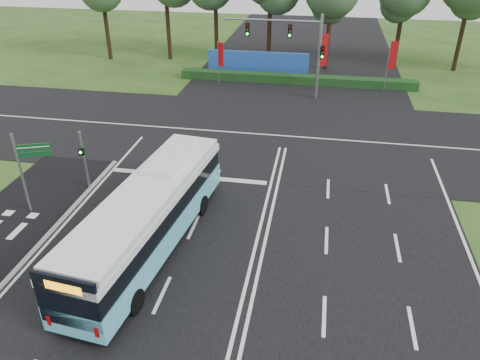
# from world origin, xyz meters

# --- Properties ---
(ground) EXTENTS (120.00, 120.00, 0.00)m
(ground) POSITION_xyz_m (0.00, 0.00, 0.00)
(ground) COLOR #2A4818
(ground) RESTS_ON ground
(road_main) EXTENTS (20.00, 120.00, 0.04)m
(road_main) POSITION_xyz_m (0.00, 0.00, 0.02)
(road_main) COLOR black
(road_main) RESTS_ON ground
(road_cross) EXTENTS (120.00, 14.00, 0.05)m
(road_cross) POSITION_xyz_m (0.00, 12.00, 0.03)
(road_cross) COLOR black
(road_cross) RESTS_ON ground
(kerb_strip) EXTENTS (0.25, 18.00, 0.12)m
(kerb_strip) POSITION_xyz_m (-10.10, -3.00, 0.06)
(kerb_strip) COLOR gray
(kerb_strip) RESTS_ON ground
(city_bus) EXTENTS (3.91, 12.45, 3.51)m
(city_bus) POSITION_xyz_m (-4.75, -2.07, 1.77)
(city_bus) COLOR #5CBED5
(city_bus) RESTS_ON ground
(pedestrian_signal) EXTENTS (0.33, 0.42, 3.57)m
(pedestrian_signal) POSITION_xyz_m (-10.20, 2.59, 1.95)
(pedestrian_signal) COLOR gray
(pedestrian_signal) RESTS_ON ground
(street_sign) EXTENTS (1.65, 0.69, 4.47)m
(street_sign) POSITION_xyz_m (-11.85, -0.01, 2.78)
(street_sign) COLOR gray
(street_sign) RESTS_ON ground
(banner_flag_left) EXTENTS (0.58, 0.22, 4.03)m
(banner_flag_left) POSITION_xyz_m (-6.85, 22.67, 2.65)
(banner_flag_left) COLOR gray
(banner_flag_left) RESTS_ON ground
(banner_flag_mid) EXTENTS (0.74, 0.26, 5.16)m
(banner_flag_mid) POSITION_xyz_m (2.22, 22.60, 3.34)
(banner_flag_mid) COLOR gray
(banner_flag_mid) RESTS_ON ground
(banner_flag_right) EXTENTS (0.67, 0.09, 4.54)m
(banner_flag_right) POSITION_xyz_m (8.19, 23.64, 2.96)
(banner_flag_right) COLOR gray
(banner_flag_right) RESTS_ON ground
(traffic_light_gantry) EXTENTS (8.41, 0.28, 7.00)m
(traffic_light_gantry) POSITION_xyz_m (0.21, 20.50, 4.66)
(traffic_light_gantry) COLOR gray
(traffic_light_gantry) RESTS_ON ground
(hedge) EXTENTS (22.00, 1.20, 0.80)m
(hedge) POSITION_xyz_m (0.00, 24.50, 0.40)
(hedge) COLOR #143714
(hedge) RESTS_ON ground
(blue_hoarding) EXTENTS (10.00, 0.30, 2.20)m
(blue_hoarding) POSITION_xyz_m (-4.00, 27.00, 1.10)
(blue_hoarding) COLOR #2052B2
(blue_hoarding) RESTS_ON ground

